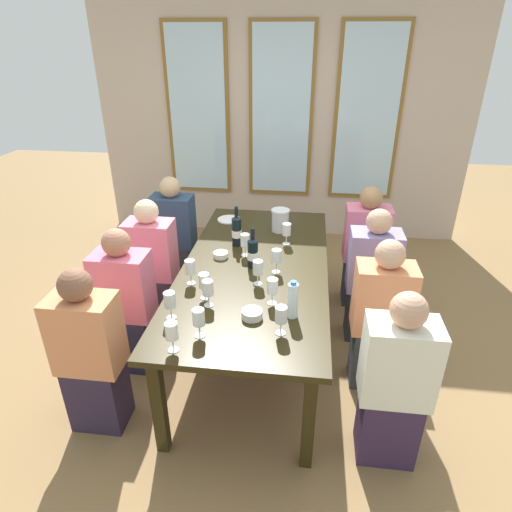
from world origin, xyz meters
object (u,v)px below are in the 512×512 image
wine_glass_7 (258,269)px  wine_glass_9 (245,241)px  seated_person_7 (394,385)px  wine_glass_5 (172,332)px  water_bottle (293,300)px  wine_glass_4 (208,289)px  wine_glass_3 (199,318)px  wine_bottle_0 (253,252)px  wine_glass_2 (272,287)px  tasting_bowl_0 (252,314)px  seated_person_4 (126,305)px  wine_glass_1 (281,315)px  dining_table (255,274)px  wine_glass_10 (204,281)px  wine_glass_6 (190,268)px  wine_glass_0 (287,230)px  seated_person_3 (365,250)px  white_plate_0 (229,220)px  seated_person_1 (371,280)px  seated_person_5 (380,319)px  seated_person_0 (153,267)px  wine_glass_11 (276,257)px  wine_bottle_1 (237,231)px  wine_glass_8 (170,300)px  tasting_bowl_1 (221,255)px  seated_person_2 (175,237)px  seated_person_6 (91,356)px  metal_pitcher (280,220)px

wine_glass_7 → wine_glass_9: size_ratio=1.00×
seated_person_7 → wine_glass_5: bearing=-174.4°
water_bottle → wine_glass_4: bearing=174.3°
wine_glass_3 → wine_glass_5: size_ratio=1.00×
wine_bottle_0 → wine_glass_2: 0.50m
tasting_bowl_0 → seated_person_4: 1.03m
wine_glass_1 → wine_glass_4: size_ratio=1.00×
dining_table → wine_glass_10: size_ratio=12.69×
wine_glass_1 → wine_glass_6: same height
wine_glass_0 → wine_glass_9: same height
wine_glass_9 → wine_glass_0: bearing=39.2°
seated_person_3 → white_plate_0: bearing=178.4°
seated_person_1 → seated_person_5: size_ratio=1.00×
seated_person_0 → wine_glass_10: bearing=-49.6°
seated_person_7 → wine_glass_11: bearing=132.1°
wine_bottle_1 → water_bottle: wine_bottle_1 is taller
wine_glass_8 → seated_person_4: bearing=139.8°
tasting_bowl_1 → seated_person_2: size_ratio=0.10×
seated_person_5 → wine_glass_1: bearing=-141.0°
wine_glass_4 → seated_person_1: (1.10, 0.83, -0.33)m
tasting_bowl_1 → wine_glass_8: wine_glass_8 is taller
wine_glass_0 → seated_person_3: 0.86m
wine_glass_5 → seated_person_3: 2.17m
water_bottle → wine_glass_2: size_ratio=1.38×
wine_bottle_1 → seated_person_1: seated_person_1 is taller
wine_glass_1 → wine_glass_3: size_ratio=1.00×
seated_person_5 → tasting_bowl_0: bearing=-154.7°
seated_person_6 → wine_glass_10: bearing=31.6°
metal_pitcher → wine_glass_6: 1.09m
tasting_bowl_0 → seated_person_3: (0.81, 1.44, -0.24)m
metal_pitcher → wine_glass_7: metal_pitcher is taller
water_bottle → seated_person_5: 0.75m
wine_glass_4 → seated_person_0: size_ratio=0.16×
wine_glass_8 → wine_glass_9: (0.31, 0.86, 0.00)m
wine_glass_2 → seated_person_6: bearing=-160.4°
seated_person_7 → tasting_bowl_1: bearing=139.7°
wine_glass_6 → seated_person_4: bearing=-179.6°
metal_pitcher → wine_bottle_1: wine_bottle_1 is taller
wine_glass_11 → seated_person_2: bearing=137.8°
water_bottle → wine_glass_0: 1.00m
wine_glass_2 → wine_glass_6: size_ratio=1.00×
tasting_bowl_1 → wine_glass_2: wine_glass_2 is taller
wine_glass_7 → metal_pitcher: bearing=85.0°
seated_person_4 → seated_person_2: bearing=90.0°
wine_glass_9 → wine_bottle_0: bearing=-64.7°
wine_glass_4 → seated_person_1: seated_person_1 is taller
seated_person_1 → white_plate_0: bearing=155.6°
wine_glass_5 → seated_person_6: (-0.57, 0.14, -0.34)m
seated_person_6 → seated_person_2: bearing=90.0°
wine_glass_0 → seated_person_4: 1.33m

